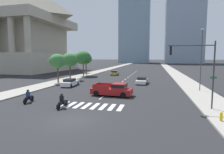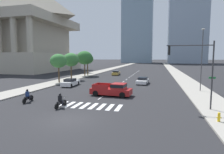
# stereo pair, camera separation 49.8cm
# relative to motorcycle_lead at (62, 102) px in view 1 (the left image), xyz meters

# --- Properties ---
(ground_plane) EXTENTS (800.00, 800.00, 0.00)m
(ground_plane) POSITION_rel_motorcycle_lead_xyz_m (2.56, -3.24, -0.58)
(ground_plane) COLOR #232326
(sidewalk_east) EXTENTS (4.00, 260.00, 0.15)m
(sidewalk_east) POSITION_rel_motorcycle_lead_xyz_m (15.27, 26.76, -0.51)
(sidewalk_east) COLOR gray
(sidewalk_east) RESTS_ON ground
(sidewalk_west) EXTENTS (4.00, 260.00, 0.15)m
(sidewalk_west) POSITION_rel_motorcycle_lead_xyz_m (-10.14, 26.76, -0.51)
(sidewalk_west) COLOR gray
(sidewalk_west) RESTS_ON ground
(crosswalk_near) EXTENTS (6.75, 2.51, 0.01)m
(crosswalk_near) POSITION_rel_motorcycle_lead_xyz_m (2.56, 1.30, -0.58)
(crosswalk_near) COLOR silver
(crosswalk_near) RESTS_ON ground
(lane_divider_center) EXTENTS (0.14, 50.00, 0.01)m
(lane_divider_center) POSITION_rel_motorcycle_lead_xyz_m (2.56, 29.30, -0.58)
(lane_divider_center) COLOR silver
(lane_divider_center) RESTS_ON ground
(motorcycle_lead) EXTENTS (0.70, 2.14, 1.49)m
(motorcycle_lead) POSITION_rel_motorcycle_lead_xyz_m (0.00, 0.00, 0.00)
(motorcycle_lead) COLOR black
(motorcycle_lead) RESTS_ON ground
(motorcycle_trailing) EXTENTS (0.72, 2.19, 1.49)m
(motorcycle_trailing) POSITION_rel_motorcycle_lead_xyz_m (-4.76, 1.20, -0.00)
(motorcycle_trailing) COLOR black
(motorcycle_trailing) RESTS_ON ground
(pickup_truck) EXTENTS (5.47, 2.52, 1.67)m
(pickup_truck) POSITION_rel_motorcycle_lead_xyz_m (3.79, 6.86, 0.23)
(pickup_truck) COLOR maroon
(pickup_truck) RESTS_ON ground
(sedan_white_0) EXTENTS (1.88, 4.64, 1.32)m
(sedan_white_0) POSITION_rel_motorcycle_lead_xyz_m (-5.48, 13.33, 0.03)
(sedan_white_0) COLOR silver
(sedan_white_0) RESTS_ON ground
(sedan_gold_1) EXTENTS (1.93, 4.53, 1.27)m
(sedan_gold_1) POSITION_rel_motorcycle_lead_xyz_m (-2.06, 34.97, 0.01)
(sedan_gold_1) COLOR #B28E38
(sedan_gold_1) RESTS_ON ground
(sedan_white_2) EXTENTS (2.15, 4.76, 1.23)m
(sedan_white_2) POSITION_rel_motorcycle_lead_xyz_m (6.67, 19.13, -0.01)
(sedan_white_2) COLOR silver
(sedan_white_2) RESTS_ON ground
(fire_hydrant) EXTENTS (0.36, 0.20, 0.72)m
(fire_hydrant) POSITION_rel_motorcycle_lead_xyz_m (14.07, -1.26, -0.07)
(fire_hydrant) COLOR gold
(fire_hydrant) RESTS_ON sidewalk_east
(traffic_signal_near) EXTENTS (4.47, 0.28, 6.41)m
(traffic_signal_near) POSITION_rel_motorcycle_lead_xyz_m (12.89, 2.29, 3.92)
(traffic_signal_near) COLOR #333335
(traffic_signal_near) RESTS_ON sidewalk_east
(street_lamp_east) EXTENTS (0.50, 0.24, 8.99)m
(street_lamp_east) POSITION_rel_motorcycle_lead_xyz_m (15.57, 12.71, 4.68)
(street_lamp_east) COLOR #3F3F42
(street_lamp_east) RESTS_ON sidewalk_east
(street_tree_nearest) EXTENTS (3.20, 3.20, 5.56)m
(street_tree_nearest) POSITION_rel_motorcycle_lead_xyz_m (-9.34, 16.21, 3.74)
(street_tree_nearest) COLOR #4C3823
(street_tree_nearest) RESTS_ON sidewalk_west
(street_tree_second) EXTENTS (3.51, 3.51, 5.85)m
(street_tree_second) POSITION_rel_motorcycle_lead_xyz_m (-9.34, 21.59, 3.91)
(street_tree_second) COLOR #4C3823
(street_tree_second) RESTS_ON sidewalk_west
(street_tree_third) EXTENTS (4.17, 4.17, 6.54)m
(street_tree_third) POSITION_rel_motorcycle_lead_xyz_m (-9.34, 29.57, 4.32)
(street_tree_third) COLOR #4C3823
(street_tree_third) RESTS_ON sidewalk_west
(street_tree_fourth) EXTENTS (3.23, 3.23, 5.83)m
(street_tree_fourth) POSITION_rel_motorcycle_lead_xyz_m (-9.34, 31.65, 4.00)
(street_tree_fourth) COLOR #4C3823
(street_tree_fourth) RESTS_ON sidewalk_west
(war_memorial) EXTENTS (32.24, 32.24, 34.65)m
(war_memorial) POSITION_rel_motorcycle_lead_xyz_m (-40.19, 45.43, 17.09)
(war_memorial) COLOR #B2A893
(war_memorial) RESTS_ON ground
(office_tower_left_skyline) EXTENTS (26.83, 21.31, 106.45)m
(office_tower_left_skyline) POSITION_rel_motorcycle_lead_xyz_m (-9.17, 157.63, 48.58)
(office_tower_left_skyline) COLOR #7A93A8
(office_tower_left_skyline) RESTS_ON ground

